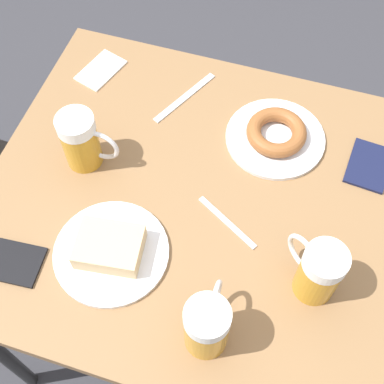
{
  "coord_description": "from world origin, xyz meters",
  "views": [
    {
      "loc": [
        -0.56,
        -0.18,
        1.74
      ],
      "look_at": [
        0.0,
        0.0,
        0.76
      ],
      "focal_mm": 50.0,
      "sensor_mm": 36.0,
      "label": 1
    }
  ],
  "objects_px": {
    "fork": "(227,222)",
    "passport_near_edge": "(369,165)",
    "beer_mug_right": "(207,325)",
    "passport_far_edge": "(11,262)",
    "plate_with_donut": "(276,135)",
    "beer_mug_center": "(81,141)",
    "napkin_folded": "(101,70)",
    "beer_mug_left": "(318,271)",
    "plate_with_cake": "(110,250)",
    "knife": "(185,97)"
  },
  "relations": [
    {
      "from": "beer_mug_center",
      "to": "knife",
      "type": "distance_m",
      "value": 0.29
    },
    {
      "from": "plate_with_donut",
      "to": "beer_mug_center",
      "type": "distance_m",
      "value": 0.44
    },
    {
      "from": "napkin_folded",
      "to": "passport_far_edge",
      "type": "relative_size",
      "value": 1.05
    },
    {
      "from": "beer_mug_right",
      "to": "knife",
      "type": "height_order",
      "value": "beer_mug_right"
    },
    {
      "from": "plate_with_cake",
      "to": "knife",
      "type": "xyz_separation_m",
      "value": [
        0.44,
        -0.02,
        -0.02
      ]
    },
    {
      "from": "beer_mug_center",
      "to": "beer_mug_right",
      "type": "bearing_deg",
      "value": -129.26
    },
    {
      "from": "beer_mug_right",
      "to": "passport_far_edge",
      "type": "bearing_deg",
      "value": 86.44
    },
    {
      "from": "beer_mug_center",
      "to": "beer_mug_left",
      "type": "bearing_deg",
      "value": -105.01
    },
    {
      "from": "plate_with_cake",
      "to": "passport_far_edge",
      "type": "xyz_separation_m",
      "value": [
        -0.08,
        0.19,
        -0.02
      ]
    },
    {
      "from": "fork",
      "to": "passport_near_edge",
      "type": "relative_size",
      "value": 1.1
    },
    {
      "from": "beer_mug_left",
      "to": "beer_mug_right",
      "type": "bearing_deg",
      "value": 133.51
    },
    {
      "from": "napkin_folded",
      "to": "knife",
      "type": "xyz_separation_m",
      "value": [
        -0.02,
        -0.23,
        -0.0
      ]
    },
    {
      "from": "beer_mug_center",
      "to": "plate_with_donut",
      "type": "bearing_deg",
      "value": -65.07
    },
    {
      "from": "napkin_folded",
      "to": "fork",
      "type": "bearing_deg",
      "value": -127.44
    },
    {
      "from": "knife",
      "to": "passport_near_edge",
      "type": "relative_size",
      "value": 1.42
    },
    {
      "from": "fork",
      "to": "passport_near_edge",
      "type": "height_order",
      "value": "passport_near_edge"
    },
    {
      "from": "beer_mug_right",
      "to": "napkin_folded",
      "type": "height_order",
      "value": "beer_mug_right"
    },
    {
      "from": "napkin_folded",
      "to": "fork",
      "type": "xyz_separation_m",
      "value": [
        -0.32,
        -0.42,
        -0.0
      ]
    },
    {
      "from": "beer_mug_left",
      "to": "napkin_folded",
      "type": "height_order",
      "value": "beer_mug_left"
    },
    {
      "from": "plate_with_cake",
      "to": "beer_mug_center",
      "type": "distance_m",
      "value": 0.25
    },
    {
      "from": "plate_with_donut",
      "to": "passport_near_edge",
      "type": "bearing_deg",
      "value": -92.79
    },
    {
      "from": "beer_mug_left",
      "to": "fork",
      "type": "xyz_separation_m",
      "value": [
        0.08,
        0.2,
        -0.07
      ]
    },
    {
      "from": "passport_near_edge",
      "to": "beer_mug_center",
      "type": "bearing_deg",
      "value": 105.76
    },
    {
      "from": "knife",
      "to": "beer_mug_right",
      "type": "bearing_deg",
      "value": -158.21
    },
    {
      "from": "plate_with_donut",
      "to": "passport_near_edge",
      "type": "height_order",
      "value": "plate_with_donut"
    },
    {
      "from": "plate_with_donut",
      "to": "beer_mug_center",
      "type": "relative_size",
      "value": 1.62
    },
    {
      "from": "passport_near_edge",
      "to": "napkin_folded",
      "type": "bearing_deg",
      "value": 82.62
    },
    {
      "from": "plate_with_cake",
      "to": "beer_mug_center",
      "type": "height_order",
      "value": "beer_mug_center"
    },
    {
      "from": "plate_with_cake",
      "to": "napkin_folded",
      "type": "distance_m",
      "value": 0.51
    },
    {
      "from": "beer_mug_left",
      "to": "beer_mug_right",
      "type": "relative_size",
      "value": 1.0
    },
    {
      "from": "napkin_folded",
      "to": "passport_near_edge",
      "type": "distance_m",
      "value": 0.69
    },
    {
      "from": "napkin_folded",
      "to": "knife",
      "type": "height_order",
      "value": "napkin_folded"
    },
    {
      "from": "beer_mug_left",
      "to": "napkin_folded",
      "type": "relative_size",
      "value": 1.02
    },
    {
      "from": "plate_with_cake",
      "to": "beer_mug_right",
      "type": "distance_m",
      "value": 0.26
    },
    {
      "from": "beer_mug_center",
      "to": "passport_near_edge",
      "type": "distance_m",
      "value": 0.64
    },
    {
      "from": "beer_mug_left",
      "to": "knife",
      "type": "bearing_deg",
      "value": 45.09
    },
    {
      "from": "beer_mug_center",
      "to": "plate_with_cake",
      "type": "bearing_deg",
      "value": -144.95
    },
    {
      "from": "plate_with_donut",
      "to": "beer_mug_center",
      "type": "height_order",
      "value": "beer_mug_center"
    },
    {
      "from": "beer_mug_left",
      "to": "passport_far_edge",
      "type": "xyz_separation_m",
      "value": [
        -0.13,
        0.59,
        -0.07
      ]
    },
    {
      "from": "plate_with_cake",
      "to": "knife",
      "type": "relative_size",
      "value": 1.24
    },
    {
      "from": "napkin_folded",
      "to": "fork",
      "type": "relative_size",
      "value": 0.95
    },
    {
      "from": "beer_mug_left",
      "to": "fork",
      "type": "height_order",
      "value": "beer_mug_left"
    },
    {
      "from": "beer_mug_right",
      "to": "passport_far_edge",
      "type": "relative_size",
      "value": 1.07
    },
    {
      "from": "plate_with_cake",
      "to": "plate_with_donut",
      "type": "xyz_separation_m",
      "value": [
        0.38,
        -0.25,
        -0.0
      ]
    },
    {
      "from": "beer_mug_center",
      "to": "napkin_folded",
      "type": "xyz_separation_m",
      "value": [
        0.26,
        0.07,
        -0.07
      ]
    },
    {
      "from": "knife",
      "to": "beer_mug_left",
      "type": "bearing_deg",
      "value": -134.91
    },
    {
      "from": "fork",
      "to": "passport_far_edge",
      "type": "relative_size",
      "value": 1.11
    },
    {
      "from": "plate_with_cake",
      "to": "beer_mug_left",
      "type": "height_order",
      "value": "beer_mug_left"
    },
    {
      "from": "fork",
      "to": "passport_near_edge",
      "type": "distance_m",
      "value": 0.35
    },
    {
      "from": "beer_mug_right",
      "to": "passport_near_edge",
      "type": "xyz_separation_m",
      "value": [
        0.48,
        -0.24,
        -0.07
      ]
    }
  ]
}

